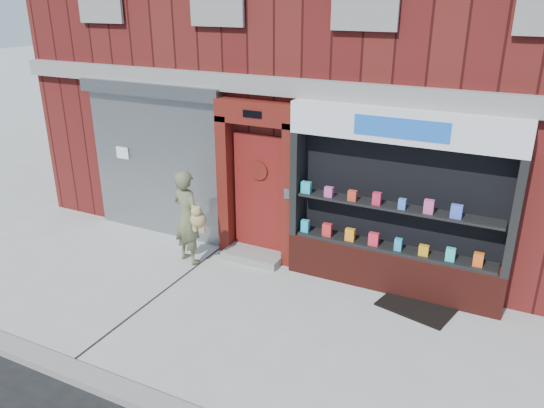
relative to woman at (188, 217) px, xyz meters
The scene contains 8 objects.
ground 2.26m from the woman, 32.67° to the right, with size 80.00×80.00×0.00m, color #9E9E99.
curb 3.81m from the woman, 61.78° to the right, with size 60.00×0.30×0.12m, color gray.
building 6.05m from the woman, 70.13° to the left, with size 12.00×8.16×8.00m.
shutter_bay 1.70m from the woman, 147.22° to the left, with size 3.10×0.30×3.04m.
red_door_bay 1.38m from the woman, 35.96° to the left, with size 1.52×0.58×2.90m.
pharmacy_bay 3.61m from the woman, 11.06° to the left, with size 3.50×0.41×3.00m.
woman is the anchor object (origin of this frame).
doormat 4.15m from the woman, ahead, with size 1.09×0.77×0.03m, color black.
Camera 1 is at (3.40, -5.95, 4.56)m, focal length 35.00 mm.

